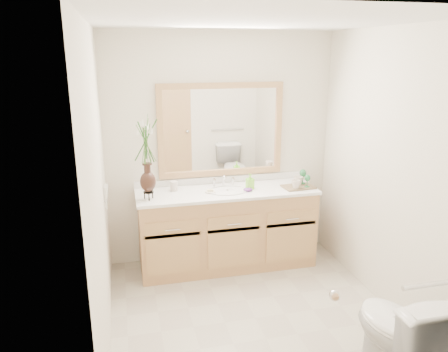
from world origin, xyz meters
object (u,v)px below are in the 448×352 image
object	(u,v)px
toilet	(397,334)
soap_bottle	(250,182)
flower_vase	(146,149)
tumbler	(174,186)
tray	(298,187)

from	to	relation	value
toilet	soap_bottle	distance (m)	2.06
toilet	flower_vase	xyz separation A→B (m)	(-1.50, 1.84, 0.96)
toilet	flower_vase	size ratio (longest dim) A/B	1.03
toilet	flower_vase	distance (m)	2.56
tumbler	toilet	bearing A→B (deg)	-59.09
toilet	flower_vase	world-z (taller)	flower_vase
tray	tumbler	bearing A→B (deg)	166.29
toilet	tray	distance (m)	1.91
flower_vase	soap_bottle	size ratio (longest dim) A/B	5.20
flower_vase	tumbler	bearing A→B (deg)	37.97
flower_vase	tumbler	distance (m)	0.56
tumbler	tray	xyz separation A→B (m)	(1.27, -0.20, -0.04)
flower_vase	toilet	bearing A→B (deg)	-50.90
flower_vase	tray	distance (m)	1.61
toilet	soap_bottle	world-z (taller)	soap_bottle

